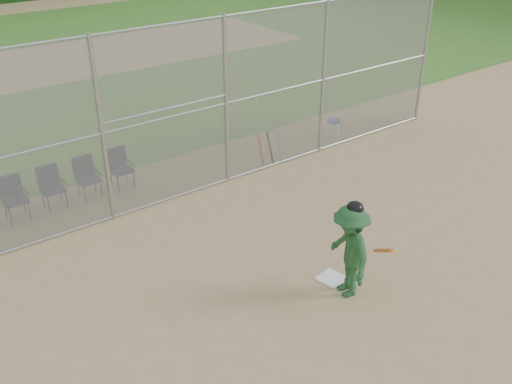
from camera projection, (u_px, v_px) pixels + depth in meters
ground at (341, 302)px, 9.93m from camera, size 100.00×100.00×0.00m
grass_strip at (24, 67)px, 22.65m from camera, size 100.00×100.00×0.00m
dirt_patch_far at (24, 67)px, 22.64m from camera, size 24.00×24.00×0.00m
backstop_fence at (188, 109)px, 12.48m from camera, size 16.09×0.09×4.00m
home_plate at (331, 278)px, 10.52m from camera, size 0.53×0.53×0.02m
batter_at_plate at (349, 251)px, 9.76m from camera, size 1.10×1.39×1.85m
water_cooler at (333, 127)px, 16.42m from camera, size 0.38×0.38×0.48m
spare_bats at (270, 147)px, 14.76m from camera, size 0.66×0.37×0.83m
chair_2 at (15, 199)px, 12.19m from camera, size 0.54×0.52×0.96m
chair_3 at (53, 188)px, 12.62m from camera, size 0.54×0.52×0.96m
chair_4 at (88, 178)px, 13.05m from camera, size 0.54×0.52×0.96m
chair_5 at (121, 169)px, 13.47m from camera, size 0.54×0.52×0.96m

